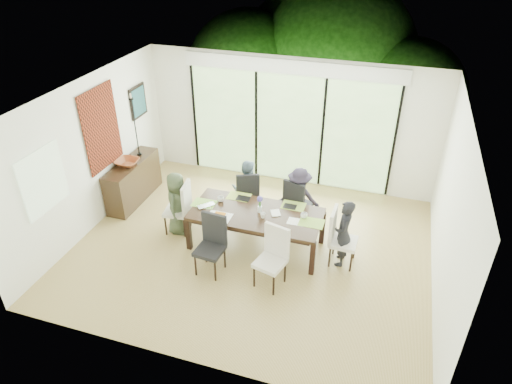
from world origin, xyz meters
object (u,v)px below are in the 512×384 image
(table_top, at_px, (256,214))
(chair_left_end, at_px, (177,207))
(person_far_right, at_px, (299,198))
(vase, at_px, (260,209))
(chair_far_right, at_px, (299,201))
(laptop, at_px, (207,207))
(person_far_left, at_px, (247,189))
(cup_b, at_px, (263,215))
(bowl, at_px, (127,162))
(cup_a, at_px, (221,199))
(person_left_end, at_px, (177,203))
(chair_near_right, at_px, (270,259))
(chair_far_left, at_px, (247,193))
(person_right_end, at_px, (343,233))
(chair_near_left, at_px, (209,247))
(sideboard, at_px, (133,181))
(cup_c, at_px, (304,216))
(chair_right_end, at_px, (344,238))

(table_top, relative_size, chair_left_end, 2.18)
(person_far_right, relative_size, vase, 10.75)
(chair_far_right, height_order, laptop, chair_far_right)
(person_far_left, height_order, cup_b, person_far_left)
(chair_left_end, bearing_deg, cup_b, 78.50)
(chair_left_end, height_order, bowl, chair_left_end)
(table_top, bearing_deg, cup_a, 167.91)
(person_left_end, bearing_deg, chair_near_right, -116.89)
(chair_far_left, relative_size, person_left_end, 0.85)
(chair_far_right, height_order, vase, chair_far_right)
(person_right_end, relative_size, laptop, 3.91)
(table_top, height_order, cup_b, cup_b)
(chair_far_left, height_order, vase, chair_far_left)
(vase, relative_size, cup_b, 1.20)
(table_top, distance_m, cup_a, 0.72)
(person_far_left, height_order, person_far_right, same)
(chair_near_right, distance_m, laptop, 1.57)
(chair_near_left, distance_m, cup_b, 1.03)
(chair_far_left, distance_m, chair_near_right, 1.96)
(table_top, relative_size, cup_a, 19.35)
(person_far_left, distance_m, cup_b, 1.12)
(table_top, distance_m, cup_b, 0.19)
(chair_near_right, relative_size, person_far_left, 0.85)
(chair_left_end, bearing_deg, chair_near_left, 40.95)
(chair_left_end, xyz_separation_m, sideboard, (-1.31, 0.71, -0.09))
(person_right_end, height_order, laptop, person_right_end)
(table_top, bearing_deg, chair_far_left, 117.90)
(chair_far_left, relative_size, laptop, 3.33)
(vase, xyz_separation_m, laptop, (-0.90, -0.15, -0.04))
(person_far_right, height_order, cup_c, person_far_right)
(person_right_end, bearing_deg, person_far_left, -115.66)
(chair_near_right, xyz_separation_m, person_left_end, (-1.98, 0.87, 0.09))
(chair_near_right, height_order, sideboard, chair_near_right)
(table_top, distance_m, chair_far_right, 1.02)
(chair_far_left, height_order, cup_b, chair_far_left)
(table_top, distance_m, chair_right_end, 1.51)
(table_top, distance_m, person_far_left, 0.95)
(chair_left_end, bearing_deg, cup_c, 84.46)
(chair_far_right, distance_m, chair_near_right, 1.72)
(chair_far_left, height_order, person_right_end, person_right_end)
(cup_b, relative_size, bowl, 0.21)
(table_top, xyz_separation_m, sideboard, (-2.81, 0.71, -0.24))
(laptop, distance_m, cup_c, 1.66)
(chair_near_left, xyz_separation_m, person_right_end, (1.98, 0.87, 0.09))
(person_right_end, bearing_deg, table_top, -92.39)
(chair_far_right, relative_size, vase, 9.17)
(chair_far_right, xyz_separation_m, person_right_end, (0.93, -0.85, 0.09))
(chair_far_left, xyz_separation_m, chair_near_right, (0.95, -1.72, 0.00))
(cup_b, bearing_deg, chair_far_left, 122.28)
(chair_left_end, relative_size, laptop, 3.33)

